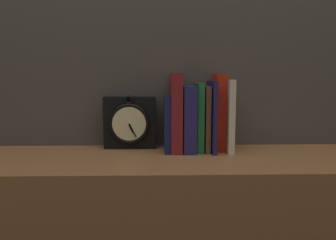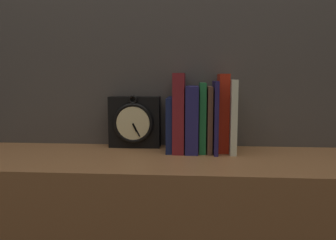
% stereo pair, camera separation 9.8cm
% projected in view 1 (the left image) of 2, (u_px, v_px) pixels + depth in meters
% --- Properties ---
extents(wall_back, '(6.00, 0.05, 2.60)m').
position_uv_depth(wall_back, '(166.00, 6.00, 1.15)').
color(wall_back, '#47423D').
rests_on(wall_back, ground_plane).
extents(clock, '(0.18, 0.07, 0.18)m').
position_uv_depth(clock, '(130.00, 122.00, 1.13)').
color(clock, black).
rests_on(clock, bookshelf).
extents(book_slot0_navy, '(0.02, 0.14, 0.18)m').
position_uv_depth(book_slot0_navy, '(167.00, 124.00, 1.09)').
color(book_slot0_navy, '#141E47').
rests_on(book_slot0_navy, bookshelf).
extents(book_slot1_maroon, '(0.04, 0.15, 0.26)m').
position_uv_depth(book_slot1_maroon, '(176.00, 112.00, 1.09)').
color(book_slot1_maroon, maroon).
rests_on(book_slot1_maroon, bookshelf).
extents(book_slot2_navy, '(0.04, 0.15, 0.22)m').
position_uv_depth(book_slot2_navy, '(189.00, 118.00, 1.09)').
color(book_slot2_navy, navy).
rests_on(book_slot2_navy, bookshelf).
extents(book_slot3_green, '(0.02, 0.14, 0.23)m').
position_uv_depth(book_slot3_green, '(199.00, 117.00, 1.10)').
color(book_slot3_green, '#1F6F37').
rests_on(book_slot3_green, bookshelf).
extents(book_slot4_brown, '(0.02, 0.14, 0.21)m').
position_uv_depth(book_slot4_brown, '(206.00, 118.00, 1.10)').
color(book_slot4_brown, brown).
rests_on(book_slot4_brown, bookshelf).
extents(book_slot5_navy, '(0.01, 0.16, 0.23)m').
position_uv_depth(book_slot5_navy, '(212.00, 116.00, 1.09)').
color(book_slot5_navy, '#221B52').
rests_on(book_slot5_navy, bookshelf).
extents(book_slot6_red, '(0.03, 0.12, 0.25)m').
position_uv_depth(book_slot6_red, '(219.00, 112.00, 1.10)').
color(book_slot6_red, red).
rests_on(book_slot6_red, bookshelf).
extents(book_slot7_cream, '(0.02, 0.15, 0.24)m').
position_uv_depth(book_slot7_cream, '(227.00, 115.00, 1.09)').
color(book_slot7_cream, beige).
rests_on(book_slot7_cream, bookshelf).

